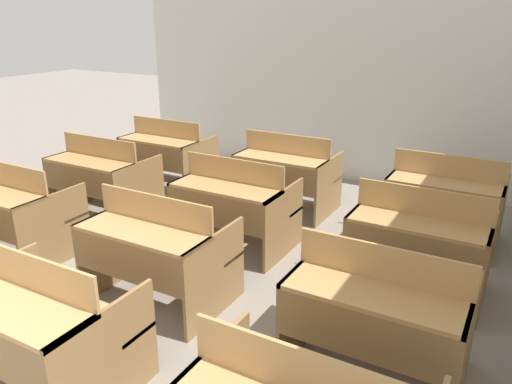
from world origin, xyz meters
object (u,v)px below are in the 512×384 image
bench_third_right (419,241)px  bench_second_right (378,313)px  bench_front_center (38,323)px  bench_back_center (286,173)px  bench_back_right (445,199)px  bench_third_left (102,176)px  bench_second_left (12,209)px  bench_third_center (234,204)px  bench_back_left (167,154)px  bench_second_center (157,249)px

bench_third_right → bench_second_right: bearing=-89.8°
bench_front_center → bench_third_right: (1.79, 2.34, 0.00)m
bench_front_center → bench_second_right: same height
bench_back_center → bench_back_right: (1.81, -0.01, 0.00)m
bench_third_left → bench_back_right: (3.63, 1.17, 0.00)m
bench_back_right → bench_third_left: bearing=-162.2°
bench_second_left → bench_back_right: size_ratio=1.00×
bench_third_center → bench_third_right: (1.80, 0.02, 0.00)m
bench_back_left → bench_back_right: size_ratio=1.00×
bench_second_left → bench_third_left: 1.19m
bench_third_left → bench_back_center: (1.82, 1.18, 0.00)m
bench_third_center → bench_third_right: bearing=0.6°
bench_third_center → bench_back_right: size_ratio=1.00×
bench_front_center → bench_back_left: 3.93m
bench_second_right → bench_third_left: bearing=161.8°
bench_second_center → bench_second_right: bearing=-0.4°
bench_third_right → bench_back_left: same height
bench_second_right → bench_back_center: same height
bench_second_right → bench_third_right: size_ratio=1.00×
bench_second_left → bench_second_right: size_ratio=1.00×
bench_back_left → bench_third_right: bearing=-17.7°
bench_front_center → bench_second_left: bearing=147.9°
bench_second_left → bench_back_left: bearing=89.7°
bench_third_left → bench_third_right: (3.62, 0.02, 0.00)m
bench_front_center → bench_second_center: same height
bench_third_right → bench_back_right: 1.15m
bench_third_right → bench_back_right: same height
bench_second_center → bench_third_center: bearing=89.6°
bench_second_left → bench_second_center: size_ratio=1.00×
bench_back_left → bench_back_center: same height
bench_second_center → bench_back_center: (0.01, 2.36, 0.00)m
bench_back_center → bench_second_right: bearing=-52.7°
bench_second_left → bench_back_center: bearing=52.7°
bench_second_right → bench_third_center: size_ratio=1.00×
bench_third_left → bench_third_center: same height
bench_front_center → bench_back_center: same height
bench_third_right → bench_front_center: bearing=-127.4°
bench_third_right → bench_back_left: size_ratio=1.00×
bench_back_center → bench_second_left: bearing=-127.3°
bench_back_right → bench_back_center: bearing=179.6°
bench_second_center → bench_third_right: bearing=33.4°
bench_back_left → bench_second_left: bearing=-90.3°
bench_third_left → bench_third_right: bearing=0.3°
bench_front_center → bench_third_right: 2.95m
bench_front_center → bench_third_center: size_ratio=1.00×
bench_third_center → bench_back_right: (1.81, 1.17, 0.00)m
bench_third_center → bench_back_center: 1.18m
bench_third_left → bench_back_left: 1.17m
bench_second_center → bench_third_center: (0.01, 1.17, 0.00)m
bench_front_center → bench_second_right: size_ratio=1.00×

